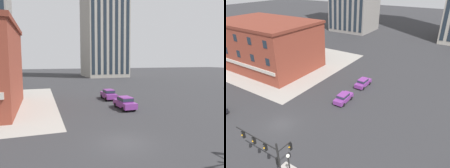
# 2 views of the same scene
# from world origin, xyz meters

# --- Properties ---
(ground_plane) EXTENTS (320.00, 320.00, 0.00)m
(ground_plane) POSITION_xyz_m (0.00, 0.00, 0.00)
(ground_plane) COLOR #2D2D30
(car_main_northbound_near) EXTENTS (1.96, 4.43, 1.68)m
(car_main_northbound_near) POSITION_xyz_m (4.69, 18.38, 0.92)
(car_main_northbound_near) COLOR #7A3389
(car_main_northbound_near) RESTS_ON ground
(car_main_southbound_far) EXTENTS (1.95, 4.43, 1.68)m
(car_main_southbound_far) POSITION_xyz_m (4.55, 10.86, 0.92)
(car_main_southbound_far) COLOR #7A3389
(car_main_southbound_far) RESTS_ON ground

